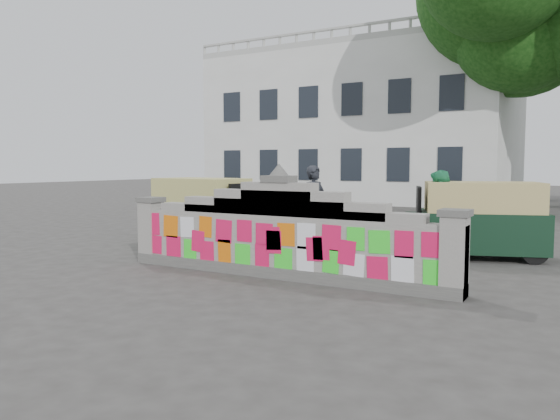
# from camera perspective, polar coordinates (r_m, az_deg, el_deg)

# --- Properties ---
(ground) EXTENTS (100.00, 100.00, 0.00)m
(ground) POSITION_cam_1_polar(r_m,az_deg,el_deg) (9.73, -0.11, -7.03)
(ground) COLOR #383533
(ground) RESTS_ON ground
(parapet_wall) EXTENTS (6.48, 0.44, 2.01)m
(parapet_wall) POSITION_cam_1_polar(r_m,az_deg,el_deg) (9.60, -0.13, -2.65)
(parapet_wall) COLOR #4C4C49
(parapet_wall) RESTS_ON ground
(building) EXTENTS (16.00, 10.00, 8.90)m
(building) POSITION_cam_1_polar(r_m,az_deg,el_deg) (32.49, 8.98, 8.27)
(building) COLOR silver
(building) RESTS_ON ground
(cyclist_bike) EXTENTS (2.04, 1.12, 1.02)m
(cyclist_bike) POSITION_cam_1_polar(r_m,az_deg,el_deg) (11.85, 3.66, -2.43)
(cyclist_bike) COLOR black
(cyclist_bike) RESTS_ON ground
(cyclist_rider) EXTENTS (0.55, 0.71, 1.72)m
(cyclist_rider) POSITION_cam_1_polar(r_m,az_deg,el_deg) (11.81, 3.66, -0.73)
(cyclist_rider) COLOR #202229
(cyclist_rider) RESTS_ON ground
(pedestrian) EXTENTS (1.01, 1.12, 1.87)m
(pedestrian) POSITION_cam_1_polar(r_m,az_deg,el_deg) (12.15, 16.24, -0.40)
(pedestrian) COLOR #299763
(pedestrian) RESTS_ON ground
(rickshaw_left) EXTENTS (3.04, 1.67, 1.64)m
(rickshaw_left) POSITION_cam_1_polar(r_m,az_deg,el_deg) (14.13, -7.99, 0.10)
(rickshaw_left) COLOR #113418
(rickshaw_left) RESTS_ON ground
(rickshaw_right) EXTENTS (3.01, 2.09, 1.62)m
(rickshaw_right) POSITION_cam_1_polar(r_m,az_deg,el_deg) (12.33, 19.97, -0.87)
(rickshaw_right) COLOR black
(rickshaw_right) RESTS_ON ground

